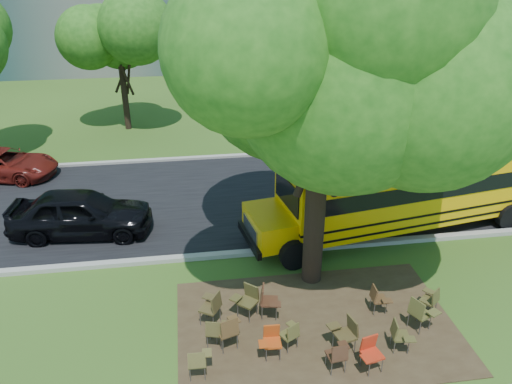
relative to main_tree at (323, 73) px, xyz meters
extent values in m
plane|color=#2B4816|center=(-1.36, -1.47, -5.99)|extent=(160.00, 160.00, 0.00)
cube|color=#382819|center=(-0.36, -1.97, -5.97)|extent=(7.00, 4.50, 0.03)
cube|color=black|center=(-1.36, 5.53, -5.97)|extent=(80.00, 8.00, 0.04)
cube|color=gray|center=(-1.36, 1.53, -5.92)|extent=(80.00, 0.25, 0.14)
cube|color=gray|center=(-1.36, 9.63, -5.92)|extent=(80.00, 0.25, 0.14)
cylinder|color=black|center=(-6.36, 14.53, -4.24)|extent=(0.32, 0.32, 3.50)
sphere|color=#1F5613|center=(-6.36, 14.53, -1.77)|extent=(4.80, 4.80, 4.80)
cylinder|color=black|center=(6.64, 12.53, -3.89)|extent=(0.38, 0.38, 4.20)
sphere|color=#1F5613|center=(6.64, 12.53, -0.95)|extent=(5.60, 5.60, 5.60)
cylinder|color=black|center=(0.00, 0.00, -3.53)|extent=(0.56, 0.56, 4.92)
sphere|color=#1F5613|center=(0.00, 0.00, 0.01)|extent=(7.20, 7.20, 7.20)
cube|color=#E8A907|center=(4.55, 2.59, -4.37)|extent=(10.26, 3.90, 2.23)
cube|color=black|center=(4.82, 2.64, -4.12)|extent=(9.73, 3.84, 0.55)
cube|color=#E8A907|center=(-0.95, 1.67, -5.08)|extent=(1.50, 2.17, 0.87)
cube|color=black|center=(4.55, 2.59, -4.94)|extent=(10.28, 3.93, 0.07)
cube|color=black|center=(4.55, 2.59, -5.28)|extent=(10.28, 3.93, 0.07)
cylinder|color=black|center=(-0.38, 0.61, -5.53)|extent=(0.94, 0.42, 0.91)
cylinder|color=black|center=(-0.75, 2.86, -5.53)|extent=(0.94, 0.42, 0.91)
cylinder|color=black|center=(7.35, 1.90, -5.53)|extent=(0.94, 0.42, 0.91)
cylinder|color=black|center=(6.97, 4.15, -5.53)|extent=(0.94, 0.42, 0.91)
cylinder|color=black|center=(8.23, 4.36, -5.53)|extent=(0.94, 0.42, 0.91)
cube|color=#4C4321|center=(-2.94, -2.29, -5.56)|extent=(0.49, 0.47, 0.05)
cube|color=#4C4321|center=(-2.99, -2.46, -5.34)|extent=(0.40, 0.18, 0.39)
cube|color=#4C4321|center=(-2.69, -2.22, -5.44)|extent=(0.27, 0.31, 0.03)
cylinder|color=slate|center=(-3.06, -2.09, -5.77)|extent=(0.02, 0.02, 0.43)
cylinder|color=slate|center=(-2.82, -2.49, -5.77)|extent=(0.02, 0.02, 0.43)
cube|color=brown|center=(-3.41, -3.21, -5.56)|extent=(0.41, 0.39, 0.05)
cube|color=brown|center=(-3.42, -3.38, -5.35)|extent=(0.38, 0.10, 0.38)
cube|color=brown|center=(-3.18, -3.08, -5.45)|extent=(0.22, 0.27, 0.03)
cylinder|color=slate|center=(-3.57, -3.04, -5.78)|extent=(0.02, 0.02, 0.43)
cylinder|color=slate|center=(-3.25, -3.37, -5.78)|extent=(0.02, 0.02, 0.43)
cube|color=#4F371C|center=(-2.68, -2.39, -5.50)|extent=(0.58, 0.56, 0.05)
cube|color=#4F371C|center=(-2.61, -2.58, -5.25)|extent=(0.45, 0.24, 0.44)
cube|color=#4F371C|center=(-2.48, -2.16, -5.36)|extent=(0.33, 0.37, 0.03)
cylinder|color=slate|center=(-2.91, -2.28, -5.74)|extent=(0.03, 0.03, 0.49)
cylinder|color=slate|center=(-2.44, -2.51, -5.74)|extent=(0.03, 0.03, 0.49)
cube|color=#A73D11|center=(-1.66, -2.87, -5.56)|extent=(0.41, 0.40, 0.05)
cube|color=#A73D11|center=(-1.65, -2.69, -5.35)|extent=(0.38, 0.11, 0.38)
cube|color=#A73D11|center=(-1.89, -2.99, -5.45)|extent=(0.22, 0.27, 0.03)
cylinder|color=slate|center=(-1.50, -3.03, -5.78)|extent=(0.02, 0.02, 0.43)
cylinder|color=slate|center=(-1.81, -2.70, -5.78)|extent=(0.02, 0.02, 0.43)
cube|color=#3F2416|center=(-0.31, -3.46, -5.55)|extent=(0.45, 0.43, 0.05)
cube|color=#3F2416|center=(-0.29, -3.64, -5.34)|extent=(0.40, 0.14, 0.39)
cube|color=#3F2416|center=(-0.09, -3.30, -5.44)|extent=(0.24, 0.29, 0.03)
cylinder|color=slate|center=(-0.49, -3.32, -5.77)|extent=(0.02, 0.02, 0.44)
cylinder|color=slate|center=(-0.13, -3.61, -5.77)|extent=(0.02, 0.02, 0.44)
cube|color=#B02812|center=(0.49, -3.59, -5.54)|extent=(0.50, 0.49, 0.05)
cube|color=#B02812|center=(0.45, -3.42, -5.32)|extent=(0.41, 0.19, 0.40)
cube|color=#B02812|center=(0.29, -3.79, -5.42)|extent=(0.28, 0.33, 0.03)
cylinder|color=slate|center=(0.70, -3.72, -5.76)|extent=(0.02, 0.02, 0.45)
cylinder|color=slate|center=(0.28, -3.47, -5.76)|extent=(0.02, 0.02, 0.45)
cube|color=#45391D|center=(0.05, -2.93, -5.50)|extent=(0.53, 0.55, 0.05)
cube|color=#45391D|center=(0.24, -2.89, -5.26)|extent=(0.21, 0.45, 0.44)
cube|color=#45391D|center=(-0.16, -2.72, -5.37)|extent=(0.35, 0.30, 0.03)
cylinder|color=slate|center=(-0.08, -3.16, -5.75)|extent=(0.03, 0.03, 0.49)
cylinder|color=slate|center=(0.19, -2.71, -5.75)|extent=(0.03, 0.03, 0.49)
cube|color=#4E4C22|center=(2.16, -2.45, -5.50)|extent=(0.59, 0.60, 0.05)
cube|color=#4E4C22|center=(1.98, -2.53, -5.26)|extent=(0.28, 0.44, 0.44)
cube|color=#4E4C22|center=(2.41, -2.62, -5.37)|extent=(0.38, 0.35, 0.03)
cylinder|color=slate|center=(2.24, -2.20, -5.74)|extent=(0.03, 0.03, 0.49)
cylinder|color=slate|center=(2.07, -2.69, -5.74)|extent=(0.03, 0.03, 0.49)
cube|color=#44391D|center=(-3.02, -1.49, -5.50)|extent=(0.61, 0.62, 0.05)
cube|color=#44391D|center=(-2.85, -1.60, -5.26)|extent=(0.32, 0.43, 0.44)
cube|color=#44391D|center=(-3.01, -1.19, -5.37)|extent=(0.39, 0.36, 0.03)
cylinder|color=slate|center=(-3.27, -1.56, -5.74)|extent=(0.03, 0.03, 0.49)
cylinder|color=slate|center=(-2.76, -1.43, -5.74)|extent=(0.03, 0.03, 0.49)
cube|color=#433D1D|center=(-2.05, -1.38, -5.51)|extent=(0.62, 0.62, 0.05)
cube|color=#433D1D|center=(-1.92, -1.24, -5.28)|extent=(0.39, 0.36, 0.43)
cube|color=#433D1D|center=(-2.34, -1.33, -5.38)|extent=(0.37, 0.38, 0.03)
cylinder|color=slate|center=(-2.03, -1.64, -5.75)|extent=(0.03, 0.03, 0.48)
cylinder|color=slate|center=(-2.06, -1.13, -5.75)|extent=(0.03, 0.03, 0.48)
cube|color=#422617|center=(-1.48, -1.43, -5.51)|extent=(0.51, 0.53, 0.05)
cube|color=#422617|center=(-1.67, -1.39, -5.28)|extent=(0.19, 0.44, 0.43)
cube|color=#422617|center=(-1.39, -1.71, -5.38)|extent=(0.34, 0.29, 0.03)
cylinder|color=slate|center=(-1.27, -1.29, -5.75)|extent=(0.03, 0.03, 0.48)
cylinder|color=slate|center=(-1.69, -1.57, -5.75)|extent=(0.03, 0.03, 0.48)
cube|color=#4F4A22|center=(-1.22, -2.63, -5.58)|extent=(0.51, 0.50, 0.05)
cube|color=#4F4A22|center=(-1.15, -2.77, -5.39)|extent=(0.36, 0.25, 0.36)
cube|color=#4F4A22|center=(-1.10, -2.41, -5.48)|extent=(0.30, 0.32, 0.03)
cylinder|color=slate|center=(-1.43, -2.57, -5.79)|extent=(0.02, 0.02, 0.41)
cylinder|color=slate|center=(-1.02, -2.69, -5.79)|extent=(0.02, 0.02, 0.41)
cube|color=#4A311A|center=(1.38, -1.67, -5.57)|extent=(0.38, 0.40, 0.05)
cube|color=#4A311A|center=(1.22, -1.67, -5.37)|extent=(0.10, 0.37, 0.37)
cube|color=#4A311A|center=(1.50, -1.90, -5.46)|extent=(0.27, 0.21, 0.03)
cylinder|color=slate|center=(1.54, -1.52, -5.78)|extent=(0.02, 0.02, 0.42)
cylinder|color=slate|center=(1.22, -1.83, -5.78)|extent=(0.02, 0.02, 0.42)
cube|color=#48431F|center=(2.64, -1.91, -5.57)|extent=(0.53, 0.53, 0.05)
cube|color=#48431F|center=(2.74, -2.04, -5.37)|extent=(0.35, 0.29, 0.37)
cube|color=#48431F|center=(2.74, -1.67, -5.46)|extent=(0.32, 0.33, 0.03)
cylinder|color=slate|center=(2.42, -1.88, -5.78)|extent=(0.02, 0.02, 0.42)
cylinder|color=slate|center=(2.86, -1.94, -5.78)|extent=(0.02, 0.02, 0.42)
cube|color=#49441F|center=(1.38, -3.08, -5.56)|extent=(0.44, 0.46, 0.05)
cube|color=#49441F|center=(1.21, -3.06, -5.35)|extent=(0.15, 0.39, 0.39)
cube|color=#49441F|center=(1.48, -3.33, -5.44)|extent=(0.30, 0.25, 0.03)
cylinder|color=slate|center=(1.57, -2.95, -5.77)|extent=(0.02, 0.02, 0.43)
cylinder|color=slate|center=(1.19, -3.22, -5.77)|extent=(0.02, 0.02, 0.43)
imported|color=black|center=(-6.95, 3.63, -5.20)|extent=(4.77, 2.28, 1.57)
imported|color=#58140F|center=(-10.90, 8.84, -5.39)|extent=(4.67, 3.00, 1.20)
camera|label=1|loc=(-3.32, -11.54, 2.67)|focal=35.00mm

